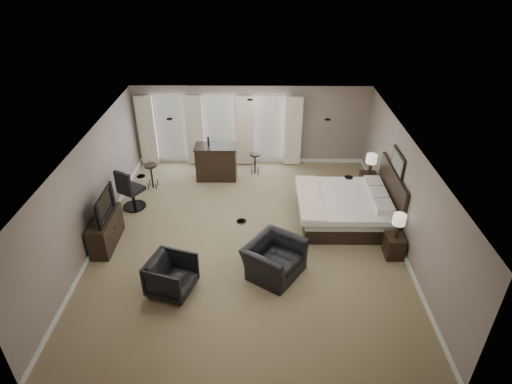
{
  "coord_description": "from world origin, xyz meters",
  "views": [
    {
      "loc": [
        0.3,
        -8.69,
        6.55
      ],
      "look_at": [
        0.2,
        0.4,
        1.1
      ],
      "focal_mm": 30.0,
      "sensor_mm": 36.0,
      "label": 1
    }
  ],
  "objects_px": {
    "tv": "(102,214)",
    "armchair_far": "(171,274)",
    "nightstand_far": "(368,184)",
    "bed": "(348,196)",
    "lamp_far": "(371,165)",
    "bar_counter": "(216,162)",
    "desk_chair": "(132,188)",
    "bar_stool_right": "(255,163)",
    "armchair_near": "(274,254)",
    "nightstand_near": "(394,246)",
    "lamp_near": "(398,226)",
    "dresser": "(106,231)",
    "bar_stool_left": "(152,176)"
  },
  "relations": [
    {
      "from": "lamp_near",
      "to": "nightstand_near",
      "type": "bearing_deg",
      "value": 0.0
    },
    {
      "from": "lamp_far",
      "to": "armchair_near",
      "type": "bearing_deg",
      "value": -128.81
    },
    {
      "from": "armchair_far",
      "to": "desk_chair",
      "type": "relative_size",
      "value": 0.75
    },
    {
      "from": "bed",
      "to": "lamp_near",
      "type": "bearing_deg",
      "value": -58.46
    },
    {
      "from": "bar_stool_right",
      "to": "armchair_far",
      "type": "bearing_deg",
      "value": -107.54
    },
    {
      "from": "bar_counter",
      "to": "desk_chair",
      "type": "height_order",
      "value": "desk_chair"
    },
    {
      "from": "armchair_far",
      "to": "nightstand_near",
      "type": "bearing_deg",
      "value": -58.49
    },
    {
      "from": "armchair_far",
      "to": "desk_chair",
      "type": "xyz_separation_m",
      "value": [
        -1.67,
        3.28,
        0.15
      ]
    },
    {
      "from": "nightstand_near",
      "to": "nightstand_far",
      "type": "relative_size",
      "value": 0.89
    },
    {
      "from": "bar_counter",
      "to": "nightstand_far",
      "type": "bearing_deg",
      "value": -10.69
    },
    {
      "from": "nightstand_far",
      "to": "desk_chair",
      "type": "bearing_deg",
      "value": -172.63
    },
    {
      "from": "bar_counter",
      "to": "bar_stool_right",
      "type": "relative_size",
      "value": 1.87
    },
    {
      "from": "lamp_far",
      "to": "tv",
      "type": "relative_size",
      "value": 0.56
    },
    {
      "from": "bar_stool_right",
      "to": "tv",
      "type": "bearing_deg",
      "value": -133.87
    },
    {
      "from": "bed",
      "to": "tv",
      "type": "xyz_separation_m",
      "value": [
        -6.03,
        -1.09,
        0.12
      ]
    },
    {
      "from": "bed",
      "to": "armchair_near",
      "type": "relative_size",
      "value": 1.92
    },
    {
      "from": "lamp_near",
      "to": "armchair_far",
      "type": "height_order",
      "value": "lamp_near"
    },
    {
      "from": "bar_counter",
      "to": "dresser",
      "type": "bearing_deg",
      "value": -125.23
    },
    {
      "from": "lamp_near",
      "to": "armchair_near",
      "type": "xyz_separation_m",
      "value": [
        -2.85,
        -0.64,
        -0.31
      ]
    },
    {
      "from": "bed",
      "to": "dresser",
      "type": "relative_size",
      "value": 1.72
    },
    {
      "from": "nightstand_far",
      "to": "desk_chair",
      "type": "height_order",
      "value": "desk_chair"
    },
    {
      "from": "nightstand_far",
      "to": "dresser",
      "type": "bearing_deg",
      "value": -159.88
    },
    {
      "from": "dresser",
      "to": "tv",
      "type": "xyz_separation_m",
      "value": [
        0.0,
        0.0,
        0.47
      ]
    },
    {
      "from": "nightstand_far",
      "to": "armchair_far",
      "type": "bearing_deg",
      "value": -140.44
    },
    {
      "from": "nightstand_far",
      "to": "lamp_far",
      "type": "distance_m",
      "value": 0.62
    },
    {
      "from": "dresser",
      "to": "bar_stool_left",
      "type": "bearing_deg",
      "value": 79.64
    },
    {
      "from": "nightstand_far",
      "to": "tv",
      "type": "distance_m",
      "value": 7.39
    },
    {
      "from": "nightstand_near",
      "to": "armchair_near",
      "type": "distance_m",
      "value": 2.93
    },
    {
      "from": "nightstand_near",
      "to": "bar_stool_left",
      "type": "distance_m",
      "value": 7.14
    },
    {
      "from": "nightstand_near",
      "to": "bar_counter",
      "type": "distance_m",
      "value": 5.89
    },
    {
      "from": "lamp_near",
      "to": "dresser",
      "type": "height_order",
      "value": "lamp_near"
    },
    {
      "from": "lamp_far",
      "to": "armchair_far",
      "type": "relative_size",
      "value": 0.7
    },
    {
      "from": "bar_counter",
      "to": "bar_stool_left",
      "type": "xyz_separation_m",
      "value": [
        -1.89,
        -0.61,
        -0.17
      ]
    },
    {
      "from": "nightstand_near",
      "to": "tv",
      "type": "distance_m",
      "value": 6.96
    },
    {
      "from": "tv",
      "to": "armchair_near",
      "type": "bearing_deg",
      "value": -103.89
    },
    {
      "from": "nightstand_far",
      "to": "lamp_near",
      "type": "bearing_deg",
      "value": -90.0
    },
    {
      "from": "tv",
      "to": "armchair_far",
      "type": "distance_m",
      "value": 2.53
    },
    {
      "from": "nightstand_far",
      "to": "bed",
      "type": "bearing_deg",
      "value": -121.54
    },
    {
      "from": "armchair_near",
      "to": "bar_stool_right",
      "type": "distance_m",
      "value": 4.77
    },
    {
      "from": "bed",
      "to": "bar_stool_right",
      "type": "height_order",
      "value": "bed"
    },
    {
      "from": "nightstand_far",
      "to": "bar_stool_right",
      "type": "xyz_separation_m",
      "value": [
        -3.33,
        1.2,
        0.04
      ]
    },
    {
      "from": "nightstand_near",
      "to": "nightstand_far",
      "type": "xyz_separation_m",
      "value": [
        0.0,
        2.9,
        0.03
      ]
    },
    {
      "from": "nightstand_far",
      "to": "bar_counter",
      "type": "height_order",
      "value": "bar_counter"
    },
    {
      "from": "nightstand_near",
      "to": "bar_stool_right",
      "type": "distance_m",
      "value": 5.28
    },
    {
      "from": "armchair_near",
      "to": "bar_stool_right",
      "type": "height_order",
      "value": "armchair_near"
    },
    {
      "from": "lamp_far",
      "to": "armchair_near",
      "type": "height_order",
      "value": "lamp_far"
    },
    {
      "from": "tv",
      "to": "bar_stool_right",
      "type": "xyz_separation_m",
      "value": [
        3.59,
        3.73,
        -0.53
      ]
    },
    {
      "from": "nightstand_far",
      "to": "armchair_near",
      "type": "height_order",
      "value": "armchair_near"
    },
    {
      "from": "armchair_near",
      "to": "desk_chair",
      "type": "distance_m",
      "value": 4.69
    },
    {
      "from": "nightstand_near",
      "to": "lamp_near",
      "type": "relative_size",
      "value": 0.88
    }
  ]
}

